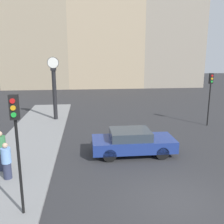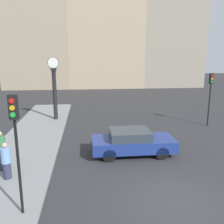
{
  "view_description": "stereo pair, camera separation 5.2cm",
  "coord_description": "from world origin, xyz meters",
  "px_view_note": "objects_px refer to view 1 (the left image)",
  "views": [
    {
      "loc": [
        -3.16,
        -7.87,
        5.22
      ],
      "look_at": [
        -1.39,
        8.56,
        1.39
      ],
      "focal_mm": 40.0,
      "sensor_mm": 36.0,
      "label": 1
    },
    {
      "loc": [
        -3.11,
        -7.88,
        5.22
      ],
      "look_at": [
        -1.39,
        8.56,
        1.39
      ],
      "focal_mm": 40.0,
      "sensor_mm": 36.0,
      "label": 2
    }
  ],
  "objects_px": {
    "traffic_light_near": "(16,131)",
    "street_clock": "(54,89)",
    "traffic_light_far": "(210,89)",
    "pedestrian_green_hoodie": "(1,151)",
    "pedestrian_blue_stripe": "(7,161)",
    "sedan_car": "(133,142)"
  },
  "relations": [
    {
      "from": "traffic_light_far",
      "to": "street_clock",
      "type": "distance_m",
      "value": 11.8
    },
    {
      "from": "sedan_car",
      "to": "pedestrian_blue_stripe",
      "type": "relative_size",
      "value": 2.75
    },
    {
      "from": "traffic_light_near",
      "to": "street_clock",
      "type": "height_order",
      "value": "street_clock"
    },
    {
      "from": "street_clock",
      "to": "pedestrian_green_hoodie",
      "type": "xyz_separation_m",
      "value": [
        -1.36,
        -9.02,
        -1.53
      ]
    },
    {
      "from": "traffic_light_far",
      "to": "pedestrian_green_hoodie",
      "type": "relative_size",
      "value": 2.15
    },
    {
      "from": "traffic_light_near",
      "to": "pedestrian_green_hoodie",
      "type": "relative_size",
      "value": 2.17
    },
    {
      "from": "traffic_light_near",
      "to": "pedestrian_green_hoodie",
      "type": "distance_m",
      "value": 4.21
    },
    {
      "from": "traffic_light_far",
      "to": "pedestrian_blue_stripe",
      "type": "height_order",
      "value": "traffic_light_far"
    },
    {
      "from": "traffic_light_far",
      "to": "pedestrian_blue_stripe",
      "type": "distance_m",
      "value": 14.42
    },
    {
      "from": "traffic_light_near",
      "to": "pedestrian_blue_stripe",
      "type": "distance_m",
      "value": 3.45
    },
    {
      "from": "street_clock",
      "to": "traffic_light_near",
      "type": "bearing_deg",
      "value": -88.59
    },
    {
      "from": "pedestrian_blue_stripe",
      "to": "street_clock",
      "type": "bearing_deg",
      "value": 84.79
    },
    {
      "from": "traffic_light_far",
      "to": "pedestrian_green_hoodie",
      "type": "xyz_separation_m",
      "value": [
        -12.84,
        -6.29,
        -1.78
      ]
    },
    {
      "from": "traffic_light_near",
      "to": "traffic_light_far",
      "type": "xyz_separation_m",
      "value": [
        11.18,
        9.64,
        -0.15
      ]
    },
    {
      "from": "sedan_car",
      "to": "traffic_light_far",
      "type": "height_order",
      "value": "traffic_light_far"
    },
    {
      "from": "street_clock",
      "to": "pedestrian_blue_stripe",
      "type": "xyz_separation_m",
      "value": [
        -0.9,
        -9.88,
        -1.66
      ]
    },
    {
      "from": "pedestrian_blue_stripe",
      "to": "traffic_light_far",
      "type": "bearing_deg",
      "value": 29.99
    },
    {
      "from": "traffic_light_far",
      "to": "street_clock",
      "type": "bearing_deg",
      "value": 166.63
    },
    {
      "from": "traffic_light_near",
      "to": "street_clock",
      "type": "bearing_deg",
      "value": 91.41
    },
    {
      "from": "pedestrian_blue_stripe",
      "to": "traffic_light_near",
      "type": "bearing_deg",
      "value": -64.22
    },
    {
      "from": "pedestrian_green_hoodie",
      "to": "traffic_light_near",
      "type": "bearing_deg",
      "value": -63.56
    },
    {
      "from": "sedan_car",
      "to": "traffic_light_near",
      "type": "bearing_deg",
      "value": -133.48
    }
  ]
}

